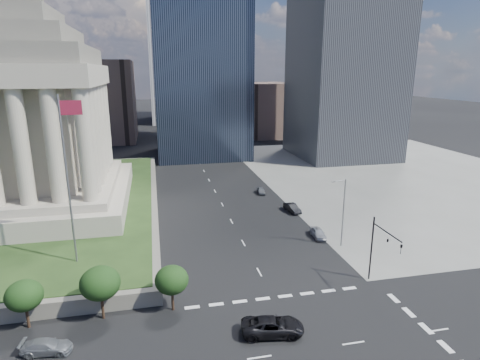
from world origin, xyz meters
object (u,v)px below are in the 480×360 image
object	(u,v)px
suv_grey	(47,347)
parked_sedan_far	(261,191)
traffic_signal_ne	(381,245)
parked_sedan_near	(318,233)
pickup_truck	(273,326)
war_memorial	(10,90)
street_lamp_north	(342,209)
flagpole	(68,172)
parked_sedan_mid	(292,208)

from	to	relation	value
suv_grey	parked_sedan_far	distance (m)	52.89
traffic_signal_ne	parked_sedan_near	bearing A→B (deg)	93.83
pickup_truck	traffic_signal_ne	bearing A→B (deg)	-59.24
pickup_truck	parked_sedan_far	xyz separation A→B (m)	(10.93, 44.34, -0.21)
traffic_signal_ne	pickup_truck	xyz separation A→B (m)	(-14.43, -5.79, -4.42)
war_memorial	pickup_truck	xyz separation A→B (m)	(32.07, -40.10, -20.57)
pickup_truck	street_lamp_north	bearing A→B (deg)	-32.85
street_lamp_north	parked_sedan_near	xyz separation A→B (m)	(-1.83, 3.64, -4.95)
flagpole	parked_sedan_mid	world-z (taller)	flagpole
flagpole	parked_sedan_far	xyz separation A→B (m)	(30.83, 28.24, -12.49)
war_memorial	parked_sedan_far	world-z (taller)	war_memorial
street_lamp_north	suv_grey	bearing A→B (deg)	-156.71
street_lamp_north	parked_sedan_far	distance (m)	28.04
war_memorial	suv_grey	world-z (taller)	war_memorial
traffic_signal_ne	suv_grey	bearing A→B (deg)	-173.36
war_memorial	traffic_signal_ne	size ratio (longest dim) A/B	4.88
parked_sedan_mid	war_memorial	bearing A→B (deg)	161.92
traffic_signal_ne	parked_sedan_mid	xyz separation A→B (m)	(-1.00, 26.58, -4.53)
parked_sedan_mid	parked_sedan_far	size ratio (longest dim) A/B	1.20
war_memorial	pickup_truck	distance (m)	55.31
traffic_signal_ne	parked_sedan_far	distance (m)	38.98
parked_sedan_far	pickup_truck	bearing A→B (deg)	-96.64
flagpole	parked_sedan_near	world-z (taller)	flagpole
street_lamp_north	parked_sedan_mid	size ratio (longest dim) A/B	2.27
traffic_signal_ne	parked_sedan_near	distance (m)	15.65
parked_sedan_near	parked_sedan_far	bearing A→B (deg)	100.51
street_lamp_north	war_memorial	bearing A→B (deg)	154.08
war_memorial	flagpole	bearing A→B (deg)	-63.11
war_memorial	flagpole	world-z (taller)	war_memorial
parked_sedan_mid	parked_sedan_far	world-z (taller)	parked_sedan_mid
war_memorial	pickup_truck	bearing A→B (deg)	-51.35
flagpole	parked_sedan_far	world-z (taller)	flagpole
parked_sedan_far	flagpole	bearing A→B (deg)	-130.30
war_memorial	parked_sedan_mid	xyz separation A→B (m)	(45.50, -7.72, -20.68)
pickup_truck	war_memorial	bearing A→B (deg)	47.55
parked_sedan_far	parked_sedan_mid	bearing A→B (deg)	-70.99
parked_sedan_mid	parked_sedan_far	xyz separation A→B (m)	(-2.50, 11.96, -0.10)
suv_grey	parked_sedan_far	size ratio (longest dim) A/B	1.20
street_lamp_north	parked_sedan_far	xyz separation A→B (m)	(-4.33, 27.24, -5.04)
war_memorial	parked_sedan_mid	distance (m)	50.57
war_memorial	flagpole	size ratio (longest dim) A/B	1.95
street_lamp_north	suv_grey	size ratio (longest dim) A/B	2.28
traffic_signal_ne	parked_sedan_far	xyz separation A→B (m)	(-3.50, 38.55, -4.63)
parked_sedan_near	traffic_signal_ne	bearing A→B (deg)	-81.71
flagpole	pickup_truck	xyz separation A→B (m)	(19.90, -16.10, -12.28)
street_lamp_north	pickup_truck	distance (m)	23.42
parked_sedan_mid	flagpole	bearing A→B (deg)	-162.41
traffic_signal_ne	street_lamp_north	bearing A→B (deg)	85.81
street_lamp_north	parked_sedan_far	size ratio (longest dim) A/B	2.73
parked_sedan_near	parked_sedan_far	distance (m)	23.74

